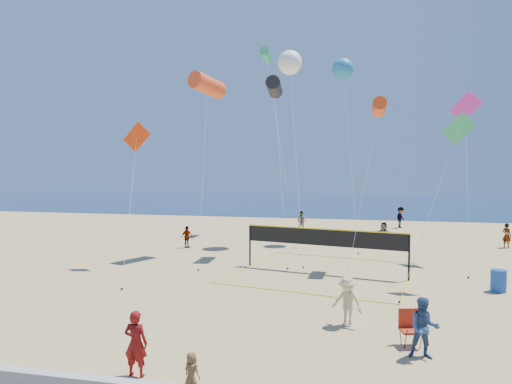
% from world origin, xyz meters
% --- Properties ---
extents(ground, '(120.00, 120.00, 0.00)m').
position_xyz_m(ground, '(0.00, 0.00, 0.00)').
color(ground, tan).
rests_on(ground, ground).
extents(ocean, '(140.00, 50.00, 0.03)m').
position_xyz_m(ocean, '(0.00, 62.00, 0.01)').
color(ocean, '#10244E').
rests_on(ocean, ground).
extents(woman, '(0.64, 0.43, 1.76)m').
position_xyz_m(woman, '(-3.29, -1.53, 0.88)').
color(woman, maroon).
rests_on(woman, ground).
extents(toddler, '(0.48, 0.39, 0.84)m').
position_xyz_m(toddler, '(-1.17, -3.07, 1.02)').
color(toddler, brown).
rests_on(toddler, seawall).
extents(bystander_a, '(0.87, 0.68, 1.77)m').
position_xyz_m(bystander_a, '(4.26, 1.29, 0.88)').
color(bystander_a, navy).
rests_on(bystander_a, ground).
extents(bystander_b, '(1.27, 1.05, 1.71)m').
position_xyz_m(bystander_b, '(2.05, 3.57, 0.86)').
color(bystander_b, tan).
rests_on(bystander_b, ground).
extents(far_person_0, '(0.78, 0.94, 1.50)m').
position_xyz_m(far_person_0, '(-9.03, 17.03, 0.75)').
color(far_person_0, gray).
rests_on(far_person_0, ground).
extents(far_person_1, '(1.45, 1.46, 1.69)m').
position_xyz_m(far_person_1, '(4.23, 20.69, 0.84)').
color(far_person_1, gray).
rests_on(far_person_1, ground).
extents(far_person_2, '(0.71, 0.73, 1.69)m').
position_xyz_m(far_person_2, '(12.45, 21.77, 0.85)').
color(far_person_2, gray).
rests_on(far_person_2, ground).
extents(far_person_3, '(1.02, 0.92, 1.73)m').
position_xyz_m(far_person_3, '(-2.32, 27.14, 0.87)').
color(far_person_3, gray).
rests_on(far_person_3, ground).
extents(far_person_4, '(1.21, 1.43, 1.92)m').
position_xyz_m(far_person_4, '(6.31, 31.09, 0.96)').
color(far_person_4, gray).
rests_on(far_person_4, ground).
extents(camp_chair, '(0.72, 0.84, 1.23)m').
position_xyz_m(camp_chair, '(3.97, 2.20, 0.63)').
color(camp_chair, '#A62A12').
rests_on(camp_chair, ground).
extents(trash_barrel, '(0.73, 0.73, 0.98)m').
position_xyz_m(trash_barrel, '(8.51, 9.47, 0.49)').
color(trash_barrel, '#17439A').
rests_on(trash_barrel, ground).
extents(volleyball_net, '(10.26, 10.14, 2.33)m').
position_xyz_m(volleyball_net, '(0.69, 11.53, 1.59)').
color(volleyball_net, black).
rests_on(volleyball_net, ground).
extents(kite_0, '(1.96, 5.94, 11.33)m').
position_xyz_m(kite_0, '(-6.80, 14.98, 10.62)').
color(kite_0, '#ED4A1D').
rests_on(kite_0, ground).
extents(kite_1, '(2.04, 5.15, 11.09)m').
position_xyz_m(kite_1, '(-2.74, 15.93, 10.50)').
color(kite_1, black).
rests_on(kite_1, ground).
extents(kite_2, '(1.96, 3.95, 9.21)m').
position_xyz_m(kite_2, '(3.46, 13.11, 8.72)').
color(kite_2, '#D64212').
rests_on(kite_2, ground).
extents(kite_3, '(2.62, 5.17, 8.06)m').
position_xyz_m(kite_3, '(-9.56, 10.88, 6.86)').
color(kite_3, '#E9390B').
rests_on(kite_3, ground).
extents(kite_4, '(3.55, 3.49, 8.00)m').
position_xyz_m(kite_4, '(6.66, 9.79, 6.82)').
color(kite_4, '#36B867').
rests_on(kite_4, ground).
extents(kite_5, '(1.61, 5.19, 9.96)m').
position_xyz_m(kite_5, '(8.48, 16.28, 8.64)').
color(kite_5, '#E833A7').
rests_on(kite_5, ground).
extents(kite_6, '(2.89, 8.95, 13.84)m').
position_xyz_m(kite_6, '(-2.41, 20.33, 12.97)').
color(kite_6, white).
rests_on(kite_6, ground).
extents(kite_7, '(2.22, 6.02, 13.52)m').
position_xyz_m(kite_7, '(1.25, 22.07, 12.74)').
color(kite_7, '#1F78B2').
rests_on(kite_7, ground).
extents(kite_8, '(4.02, 8.58, 15.49)m').
position_xyz_m(kite_8, '(-5.21, 25.77, 14.96)').
color(kite_8, '#36B867').
rests_on(kite_8, ground).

